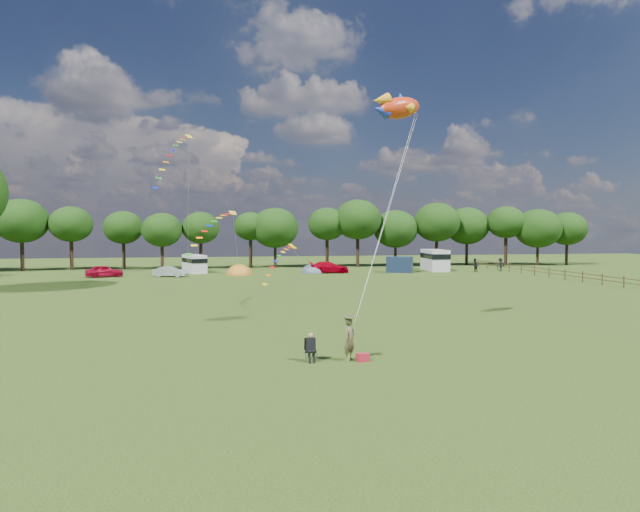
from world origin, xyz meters
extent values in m
plane|color=black|center=(0.00, 0.00, 0.00)|extent=(180.00, 180.00, 0.00)
cylinder|color=black|center=(-33.19, 55.37, 2.10)|extent=(0.49, 0.49, 4.21)
ellipsoid|color=black|center=(-33.19, 55.37, 6.87)|extent=(7.11, 7.11, 6.05)
cylinder|color=black|center=(-26.90, 55.70, 2.13)|extent=(0.49, 0.49, 4.25)
ellipsoid|color=black|center=(-26.90, 55.70, 6.45)|extent=(5.86, 5.86, 4.98)
cylinder|color=black|center=(-20.03, 56.31, 1.95)|extent=(0.47, 0.47, 3.90)
ellipsoid|color=black|center=(-20.03, 56.31, 6.00)|extent=(5.58, 5.58, 4.74)
cylinder|color=black|center=(-14.36, 53.27, 1.78)|extent=(0.44, 0.44, 3.56)
ellipsoid|color=black|center=(-14.36, 53.27, 5.64)|extent=(5.56, 5.56, 4.73)
cylinder|color=black|center=(-9.09, 54.23, 1.98)|extent=(0.47, 0.47, 3.95)
ellipsoid|color=black|center=(-9.09, 54.23, 5.95)|extent=(5.33, 5.33, 4.53)
cylinder|color=black|center=(-1.92, 56.03, 2.17)|extent=(0.50, 0.50, 4.33)
ellipsoid|color=black|center=(-1.92, 56.03, 6.19)|extent=(4.95, 4.95, 4.21)
cylinder|color=black|center=(1.70, 55.56, 1.66)|extent=(0.43, 0.43, 3.31)
ellipsoid|color=black|center=(1.70, 55.56, 5.95)|extent=(7.03, 7.03, 5.98)
cylinder|color=black|center=(9.66, 55.80, 2.18)|extent=(0.50, 0.50, 4.36)
ellipsoid|color=black|center=(9.66, 55.80, 6.56)|extent=(5.84, 5.84, 4.97)
cylinder|color=black|center=(14.25, 54.92, 2.27)|extent=(0.51, 0.51, 4.55)
ellipsoid|color=black|center=(14.25, 54.92, 7.23)|extent=(7.15, 7.15, 6.08)
cylinder|color=black|center=(20.49, 55.63, 1.61)|extent=(0.42, 0.42, 3.21)
ellipsoid|color=black|center=(20.49, 55.63, 5.80)|extent=(6.90, 6.90, 5.86)
cylinder|color=black|center=(26.98, 54.96, 2.09)|extent=(0.48, 0.48, 4.17)
ellipsoid|color=black|center=(26.98, 54.96, 6.86)|extent=(7.16, 7.16, 6.09)
cylinder|color=black|center=(32.97, 56.89, 1.83)|extent=(0.45, 0.45, 3.66)
ellipsoid|color=black|center=(32.97, 56.89, 6.31)|extent=(7.05, 7.05, 5.99)
cylinder|color=black|center=(38.41, 54.37, 2.32)|extent=(0.52, 0.52, 4.65)
ellipsoid|color=black|center=(38.41, 54.37, 6.88)|extent=(5.96, 5.96, 5.06)
cylinder|color=black|center=(43.16, 53.04, 1.59)|extent=(0.42, 0.42, 3.19)
ellipsoid|color=black|center=(43.16, 53.04, 5.89)|extent=(7.23, 7.23, 6.14)
cylinder|color=black|center=(48.55, 53.44, 1.76)|extent=(0.44, 0.44, 3.52)
ellipsoid|color=black|center=(48.55, 53.44, 5.86)|extent=(6.22, 6.22, 5.28)
cylinder|color=#472D19|center=(32.00, 21.00, 0.60)|extent=(0.12, 0.12, 1.20)
cylinder|color=#472D19|center=(32.00, 19.50, 0.95)|extent=(0.08, 3.00, 0.08)
cylinder|color=#472D19|center=(32.00, 19.50, 0.55)|extent=(0.08, 3.00, 0.08)
cylinder|color=#472D19|center=(32.00, 24.00, 0.60)|extent=(0.12, 0.12, 1.20)
cylinder|color=#472D19|center=(32.00, 22.50, 0.95)|extent=(0.08, 3.00, 0.08)
cylinder|color=#472D19|center=(32.00, 22.50, 0.55)|extent=(0.08, 3.00, 0.08)
cylinder|color=#472D19|center=(32.00, 27.00, 0.60)|extent=(0.12, 0.12, 1.20)
cylinder|color=#472D19|center=(32.00, 25.50, 0.95)|extent=(0.08, 3.00, 0.08)
cylinder|color=#472D19|center=(32.00, 25.50, 0.55)|extent=(0.08, 3.00, 0.08)
cylinder|color=#472D19|center=(32.00, 30.00, 0.60)|extent=(0.12, 0.12, 1.20)
cylinder|color=#472D19|center=(32.00, 28.50, 0.95)|extent=(0.08, 3.00, 0.08)
cylinder|color=#472D19|center=(32.00, 28.50, 0.55)|extent=(0.08, 3.00, 0.08)
cylinder|color=#472D19|center=(32.00, 33.00, 0.60)|extent=(0.12, 0.12, 1.20)
cylinder|color=#472D19|center=(32.00, 31.50, 0.95)|extent=(0.08, 3.00, 0.08)
cylinder|color=#472D19|center=(32.00, 31.50, 0.55)|extent=(0.08, 3.00, 0.08)
cylinder|color=#472D19|center=(32.00, 36.00, 0.60)|extent=(0.12, 0.12, 1.20)
cylinder|color=#472D19|center=(32.00, 34.50, 0.95)|extent=(0.08, 3.00, 0.08)
cylinder|color=#472D19|center=(32.00, 34.50, 0.55)|extent=(0.08, 3.00, 0.08)
cylinder|color=#472D19|center=(32.00, 39.00, 0.60)|extent=(0.12, 0.12, 1.20)
cylinder|color=#472D19|center=(32.00, 37.50, 0.95)|extent=(0.08, 3.00, 0.08)
cylinder|color=#472D19|center=(32.00, 37.50, 0.55)|extent=(0.08, 3.00, 0.08)
cylinder|color=#472D19|center=(32.00, 42.00, 0.60)|extent=(0.12, 0.12, 1.20)
cylinder|color=#472D19|center=(32.00, 40.50, 0.95)|extent=(0.08, 3.00, 0.08)
cylinder|color=#472D19|center=(32.00, 40.50, 0.55)|extent=(0.08, 3.00, 0.08)
cylinder|color=#472D19|center=(32.00, 45.00, 0.60)|extent=(0.12, 0.12, 1.20)
cylinder|color=#472D19|center=(32.00, 43.50, 0.95)|extent=(0.08, 3.00, 0.08)
cylinder|color=#472D19|center=(32.00, 43.50, 0.55)|extent=(0.08, 3.00, 0.08)
cylinder|color=#472D19|center=(32.00, 48.00, 0.60)|extent=(0.12, 0.12, 1.20)
cylinder|color=#472D19|center=(32.00, 46.50, 0.95)|extent=(0.08, 3.00, 0.08)
cylinder|color=#472D19|center=(32.00, 46.50, 0.55)|extent=(0.08, 3.00, 0.08)
cylinder|color=#472D19|center=(32.00, 51.00, 0.60)|extent=(0.12, 0.12, 1.20)
cylinder|color=#472D19|center=(32.00, 49.50, 0.95)|extent=(0.08, 3.00, 0.08)
cylinder|color=#472D19|center=(32.00, 49.50, 0.55)|extent=(0.08, 3.00, 0.08)
imported|color=#A80824|center=(-19.87, 42.79, 0.73)|extent=(4.69, 2.98, 1.46)
imported|color=#969A9F|center=(-12.21, 41.69, 0.64)|extent=(3.83, 2.13, 1.28)
imported|color=#AB0012|center=(7.67, 44.13, 0.75)|extent=(5.04, 2.23, 1.50)
cube|color=silver|center=(-9.68, 47.77, 1.18)|extent=(3.48, 5.12, 2.36)
cube|color=black|center=(-9.68, 47.77, 1.66)|extent=(3.55, 5.22, 0.56)
cylinder|color=black|center=(-9.18, 46.37, 0.33)|extent=(0.71, 0.45, 0.66)
cylinder|color=black|center=(-10.18, 49.17, 0.33)|extent=(0.71, 0.45, 0.66)
cube|color=#BCBCBE|center=(23.03, 45.98, 1.45)|extent=(2.98, 6.02, 2.91)
cube|color=black|center=(23.03, 45.98, 2.05)|extent=(3.04, 6.14, 0.69)
cylinder|color=black|center=(22.87, 44.16, 0.41)|extent=(0.84, 0.37, 0.82)
cylinder|color=black|center=(23.19, 47.81, 0.41)|extent=(0.84, 0.37, 0.82)
ellipsoid|color=#BD731E|center=(-3.95, 43.15, 0.02)|extent=(3.22, 3.70, 2.64)
cylinder|color=#BD731E|center=(-3.95, 43.15, 0.04)|extent=(3.38, 3.38, 0.08)
ellipsoid|color=#48566B|center=(5.67, 44.64, 0.02)|extent=(3.08, 3.54, 2.41)
cylinder|color=#48566B|center=(5.67, 44.64, 0.04)|extent=(3.23, 3.23, 0.08)
cube|color=#14223A|center=(17.16, 43.70, 1.03)|extent=(4.11, 3.80, 2.06)
imported|color=brown|center=(-0.53, -2.16, 0.93)|extent=(0.80, 0.79, 1.86)
cylinder|color=#99999E|center=(-2.40, -2.21, 0.22)|extent=(0.02, 0.02, 0.43)
cylinder|color=#99999E|center=(-1.98, -2.21, 0.22)|extent=(0.02, 0.02, 0.43)
cylinder|color=#99999E|center=(-2.40, -1.79, 0.22)|extent=(0.02, 0.02, 0.43)
cylinder|color=#99999E|center=(-1.98, -1.79, 0.22)|extent=(0.02, 0.02, 0.43)
cube|color=black|center=(-2.19, -2.00, 0.43)|extent=(0.57, 0.56, 0.05)
cube|color=black|center=(-2.19, -1.77, 0.71)|extent=(0.49, 0.14, 0.52)
cube|color=black|center=(-2.19, -1.96, 0.74)|extent=(0.40, 0.29, 0.55)
sphere|color=tan|center=(-2.19, -1.98, 1.11)|extent=(0.21, 0.21, 0.21)
cube|color=#A5192C|center=(-0.01, -2.37, 0.17)|extent=(0.52, 0.38, 0.35)
ellipsoid|color=red|center=(3.58, 3.73, 12.15)|extent=(3.08, 1.99, 1.67)
ellipsoid|color=yellow|center=(3.58, 3.73, 12.02)|extent=(1.93, 1.23, 0.91)
cone|color=orange|center=(2.40, 3.30, 12.41)|extent=(1.21, 1.03, 0.88)
cone|color=#1D30CC|center=(2.40, 3.30, 11.89)|extent=(1.21, 1.03, 0.88)
cone|color=#1D30CC|center=(3.66, 3.76, 12.69)|extent=(0.82, 0.91, 0.74)
sphere|color=white|center=(4.41, 4.36, 12.31)|extent=(0.28, 0.28, 0.28)
sphere|color=black|center=(4.46, 4.42, 12.31)|extent=(0.14, 0.14, 0.14)
cube|color=yellow|center=(-9.13, 30.54, 14.87)|extent=(0.90, 0.89, 0.42)
cube|color=red|center=(-9.40, 30.05, 14.64)|extent=(0.62, 0.62, 0.12)
cube|color=orange|center=(-9.67, 29.55, 14.38)|extent=(0.62, 0.62, 0.13)
cube|color=yellow|center=(-9.94, 29.06, 14.03)|extent=(0.62, 0.61, 0.14)
cube|color=#198C1E|center=(-10.21, 28.56, 13.61)|extent=(0.61, 0.61, 0.15)
cube|color=#0C1EB2|center=(-10.48, 28.07, 13.10)|extent=(0.61, 0.61, 0.16)
cube|color=red|center=(-10.75, 27.57, 12.52)|extent=(0.60, 0.60, 0.17)
cube|color=orange|center=(-11.02, 27.08, 11.85)|extent=(0.60, 0.60, 0.18)
cube|color=yellow|center=(-11.29, 26.58, 11.11)|extent=(0.60, 0.59, 0.19)
cube|color=#198C1E|center=(-11.56, 26.09, 10.28)|extent=(0.59, 0.59, 0.20)
cube|color=#0C1EB2|center=(-11.83, 25.59, 9.38)|extent=(0.58, 0.58, 0.21)
cube|color=gold|center=(-4.99, 24.80, 7.15)|extent=(0.76, 0.71, 0.37)
cube|color=red|center=(-5.39, 24.35, 7.04)|extent=(0.60, 0.42, 0.10)
cube|color=orange|center=(-5.80, 23.90, 6.89)|extent=(0.60, 0.42, 0.11)
cube|color=yellow|center=(-6.20, 23.45, 6.66)|extent=(0.60, 0.41, 0.12)
cube|color=#198C1E|center=(-6.61, 23.00, 6.36)|extent=(0.59, 0.41, 0.13)
cube|color=#0C1EB2|center=(-7.01, 22.55, 5.97)|extent=(0.59, 0.41, 0.14)
cube|color=red|center=(-7.42, 22.10, 5.50)|extent=(0.59, 0.40, 0.15)
cube|color=orange|center=(-7.82, 21.65, 4.95)|extent=(0.59, 0.40, 0.16)
cube|color=yellow|center=(-8.23, 21.20, 4.32)|extent=(0.59, 0.39, 0.17)
cube|color=#198C1E|center=(-8.63, 20.75, 3.62)|extent=(0.58, 0.39, 0.18)
cube|color=#FED200|center=(-0.45, 17.83, 4.31)|extent=(0.78, 0.81, 0.38)
cube|color=red|center=(-0.77, 17.29, 4.24)|extent=(0.49, 0.60, 0.11)
cube|color=orange|center=(-1.08, 16.75, 4.12)|extent=(0.49, 0.60, 0.12)
cube|color=yellow|center=(-1.40, 16.21, 3.93)|extent=(0.49, 0.60, 0.13)
cube|color=#198C1E|center=(-1.71, 15.67, 3.66)|extent=(0.49, 0.60, 0.14)
cube|color=#0C1EB2|center=(-2.03, 15.13, 3.31)|extent=(0.48, 0.59, 0.15)
cube|color=red|center=(-2.34, 14.59, 2.88)|extent=(0.48, 0.59, 0.16)
cube|color=orange|center=(-2.66, 14.05, 2.36)|extent=(0.47, 0.59, 0.16)
cube|color=yellow|center=(-2.97, 13.51, 1.77)|extent=(0.47, 0.59, 0.17)
imported|color=black|center=(27.31, 42.59, 0.90)|extent=(1.00, 0.78, 1.80)
imported|color=black|center=(31.43, 43.27, 0.91)|extent=(1.24, 0.73, 1.82)
camera|label=1|loc=(-5.76, -24.13, 5.56)|focal=30.00mm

